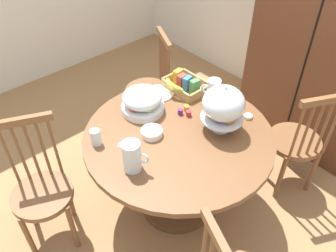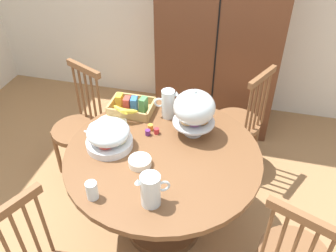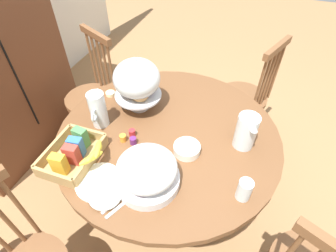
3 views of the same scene
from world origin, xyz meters
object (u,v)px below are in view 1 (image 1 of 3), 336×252
(dining_table, at_px, (178,155))
(milk_pitcher, at_px, (132,157))
(wooden_armoire, at_px, (328,38))
(windsor_chair_facing_door, at_px, (150,91))
(china_plate_small, at_px, (147,92))
(pastry_stand_with_dome, at_px, (223,105))
(fruit_platter_covered, at_px, (143,101))
(windsor_chair_by_cabinet, at_px, (296,143))
(china_plate_large, at_px, (159,93))
(cereal_bowl, at_px, (152,133))
(drinking_glass, at_px, (96,137))
(cereal_basket, at_px, (184,85))
(windsor_chair_far_side, at_px, (42,192))
(orange_juice_pitcher, at_px, (213,94))
(butter_dish, at_px, (248,116))

(dining_table, distance_m, milk_pitcher, 0.50)
(wooden_armoire, height_order, windsor_chair_facing_door, wooden_armoire)
(dining_table, distance_m, china_plate_small, 0.54)
(pastry_stand_with_dome, xyz_separation_m, fruit_platter_covered, (-0.50, -0.26, -0.11))
(wooden_armoire, relative_size, windsor_chair_by_cabinet, 2.01)
(windsor_chair_facing_door, distance_m, china_plate_large, 0.55)
(dining_table, relative_size, windsor_chair_by_cabinet, 1.28)
(wooden_armoire, height_order, cereal_bowl, wooden_armoire)
(milk_pitcher, distance_m, drinking_glass, 0.33)
(pastry_stand_with_dome, distance_m, china_plate_small, 0.67)
(wooden_armoire, height_order, cereal_basket, wooden_armoire)
(windsor_chair_far_side, height_order, orange_juice_pitcher, windsor_chair_far_side)
(cereal_basket, relative_size, china_plate_small, 2.11)
(dining_table, height_order, china_plate_small, china_plate_small)
(windsor_chair_far_side, distance_m, milk_pitcher, 0.73)
(wooden_armoire, height_order, dining_table, wooden_armoire)
(fruit_platter_covered, bearing_deg, dining_table, 3.20)
(windsor_chair_by_cabinet, relative_size, china_plate_small, 6.50)
(pastry_stand_with_dome, bearing_deg, cereal_bowl, -123.63)
(windsor_chair_far_side, bearing_deg, pastry_stand_with_dome, 62.78)
(pastry_stand_with_dome, distance_m, china_plate_large, 0.60)
(orange_juice_pitcher, height_order, china_plate_large, orange_juice_pitcher)
(dining_table, relative_size, fruit_platter_covered, 4.17)
(windsor_chair_by_cabinet, bearing_deg, dining_table, -118.36)
(orange_juice_pitcher, bearing_deg, pastry_stand_with_dome, -34.85)
(pastry_stand_with_dome, bearing_deg, china_plate_small, -169.88)
(cereal_basket, bearing_deg, fruit_platter_covered, -91.30)
(milk_pitcher, bearing_deg, cereal_basket, 116.13)
(wooden_armoire, relative_size, china_plate_small, 13.07)
(china_plate_small, bearing_deg, fruit_platter_covered, -47.64)
(pastry_stand_with_dome, bearing_deg, drinking_glass, -121.51)
(dining_table, bearing_deg, windsor_chair_far_side, -115.73)
(cereal_basket, distance_m, drinking_glass, 0.83)
(cereal_bowl, height_order, butter_dish, cereal_bowl)
(windsor_chair_by_cabinet, bearing_deg, pastry_stand_with_dome, -116.71)
(dining_table, height_order, windsor_chair_far_side, windsor_chair_far_side)
(milk_pitcher, bearing_deg, drinking_glass, -172.28)
(dining_table, bearing_deg, china_plate_small, 164.90)
(china_plate_large, bearing_deg, windsor_chair_by_cabinet, 35.62)
(china_plate_small, bearing_deg, china_plate_large, 49.33)
(windsor_chair_by_cabinet, xyz_separation_m, pastry_stand_with_dome, (-0.29, -0.57, 0.48))
(milk_pitcher, distance_m, china_plate_small, 0.76)
(milk_pitcher, height_order, cereal_basket, milk_pitcher)
(cereal_bowl, distance_m, butter_dish, 0.68)
(milk_pitcher, height_order, drinking_glass, milk_pitcher)
(dining_table, distance_m, pastry_stand_with_dome, 0.49)
(fruit_platter_covered, relative_size, butter_dish, 5.00)
(cereal_basket, relative_size, china_plate_large, 1.44)
(pastry_stand_with_dome, distance_m, milk_pitcher, 0.67)
(china_plate_large, distance_m, cereal_bowl, 0.46)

